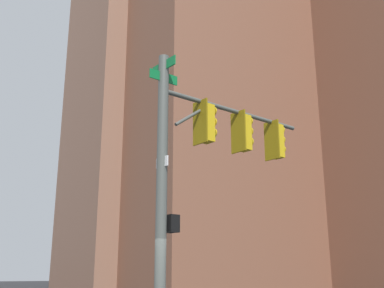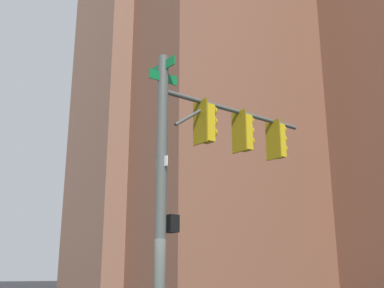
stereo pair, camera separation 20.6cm
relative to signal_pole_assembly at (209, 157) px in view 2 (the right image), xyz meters
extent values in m
cylinder|color=#4C514C|center=(1.42, 0.25, -1.13)|extent=(0.26, 0.26, 6.97)
cylinder|color=#4C514C|center=(-0.99, -0.18, 1.44)|extent=(4.84, 0.97, 0.12)
cylinder|color=#4C514C|center=(0.55, 0.10, 0.99)|extent=(1.04, 0.26, 0.75)
cube|color=#0F6B33|center=(1.42, 0.25, 2.10)|extent=(0.19, 0.93, 0.24)
cube|color=#0F6B33|center=(1.42, 0.25, 1.80)|extent=(0.82, 0.17, 0.24)
cube|color=white|center=(1.42, 0.25, -0.35)|extent=(0.11, 0.45, 0.24)
cube|color=gold|center=(0.08, 0.01, 0.88)|extent=(0.39, 0.39, 1.00)
cube|color=#7D640C|center=(0.27, 0.05, 0.88)|extent=(0.13, 0.54, 1.16)
sphere|color=#470A07|center=(-0.12, -0.02, 1.18)|extent=(0.20, 0.20, 0.20)
cylinder|color=gold|center=(-0.19, -0.03, 1.27)|extent=(0.08, 0.23, 0.23)
sphere|color=#F29E0C|center=(-0.12, -0.02, 0.88)|extent=(0.20, 0.20, 0.20)
cylinder|color=gold|center=(-0.19, -0.03, 0.97)|extent=(0.08, 0.23, 0.23)
sphere|color=#0A3819|center=(-0.12, -0.02, 0.58)|extent=(0.20, 0.20, 0.20)
cylinder|color=gold|center=(-0.19, -0.03, 0.67)|extent=(0.08, 0.23, 0.23)
cube|color=gold|center=(-1.26, -0.22, 0.88)|extent=(0.39, 0.39, 1.00)
cube|color=#7D640C|center=(-1.07, -0.19, 0.88)|extent=(0.13, 0.54, 1.16)
sphere|color=#470A07|center=(-1.46, -0.26, 1.18)|extent=(0.20, 0.20, 0.20)
cylinder|color=gold|center=(-1.53, -0.27, 1.27)|extent=(0.08, 0.23, 0.23)
sphere|color=#F29E0C|center=(-1.46, -0.26, 0.88)|extent=(0.20, 0.20, 0.20)
cylinder|color=gold|center=(-1.53, -0.27, 0.97)|extent=(0.08, 0.23, 0.23)
sphere|color=#0A3819|center=(-1.46, -0.26, 0.58)|extent=(0.20, 0.20, 0.20)
cylinder|color=gold|center=(-1.53, -0.27, 0.67)|extent=(0.08, 0.23, 0.23)
cube|color=gold|center=(-2.60, -0.46, 0.88)|extent=(0.39, 0.39, 1.00)
cube|color=#7D640C|center=(-2.41, -0.43, 0.88)|extent=(0.13, 0.54, 1.16)
sphere|color=#470A07|center=(-2.80, -0.50, 1.18)|extent=(0.20, 0.20, 0.20)
cylinder|color=gold|center=(-2.87, -0.51, 1.27)|extent=(0.08, 0.23, 0.23)
sphere|color=#4C330A|center=(-2.80, -0.50, 0.88)|extent=(0.20, 0.20, 0.20)
cylinder|color=gold|center=(-2.87, -0.51, 0.97)|extent=(0.08, 0.23, 0.23)
sphere|color=green|center=(-2.80, -0.50, 0.58)|extent=(0.20, 0.20, 0.20)
cylinder|color=gold|center=(-2.87, -0.51, 0.67)|extent=(0.08, 0.23, 0.23)
cube|color=black|center=(1.14, 0.20, -1.76)|extent=(0.31, 0.40, 0.40)
cube|color=#EA5914|center=(1.01, 0.18, -1.76)|extent=(0.06, 0.25, 0.28)
cube|color=brown|center=(-23.12, -29.53, 18.68)|extent=(26.88, 16.15, 46.60)
cube|color=#845B47|center=(-18.14, -41.75, 19.03)|extent=(21.34, 17.89, 47.29)
camera|label=1|loc=(5.95, 9.91, -2.85)|focal=43.71mm
camera|label=2|loc=(5.76, 10.01, -2.85)|focal=43.71mm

